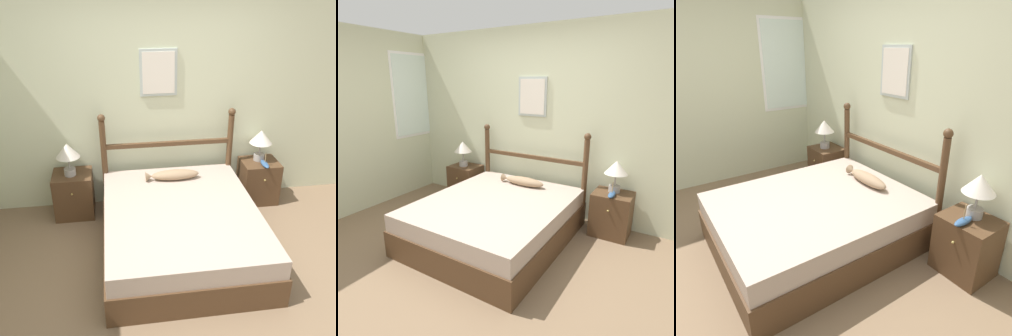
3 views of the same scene
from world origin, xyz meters
TOP-DOWN VIEW (x-y plane):
  - ground_plane at (0.00, 0.00)m, footprint 16.00×16.00m
  - wall_back at (-0.00, 1.73)m, footprint 6.40×0.08m
  - bed at (0.03, 0.62)m, footprint 1.58×1.91m
  - headboard at (0.03, 1.55)m, footprint 1.60×0.09m
  - nightstand_left at (-1.11, 1.47)m, footprint 0.45×0.42m
  - nightstand_right at (1.17, 1.47)m, footprint 0.45×0.42m
  - table_lamp_left at (-1.12, 1.45)m, footprint 0.27×0.27m
  - table_lamp_right at (1.17, 1.52)m, footprint 0.27×0.27m
  - model_boat at (1.18, 1.34)m, footprint 0.07×0.21m
  - fish_pillow at (0.05, 1.26)m, footprint 0.62×0.16m

SIDE VIEW (x-z plane):
  - ground_plane at x=0.00m, z-range 0.00..0.00m
  - bed at x=0.03m, z-range 0.00..0.49m
  - nightstand_left at x=-1.11m, z-range 0.00..0.54m
  - nightstand_right at x=1.17m, z-range 0.00..0.54m
  - fish_pillow at x=0.05m, z-range 0.49..0.61m
  - model_boat at x=1.18m, z-range 0.48..0.66m
  - headboard at x=0.03m, z-range 0.07..1.29m
  - table_lamp_left at x=-1.12m, z-range 0.63..1.02m
  - table_lamp_right at x=1.17m, z-range 0.63..1.02m
  - wall_back at x=0.00m, z-range 0.00..2.55m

